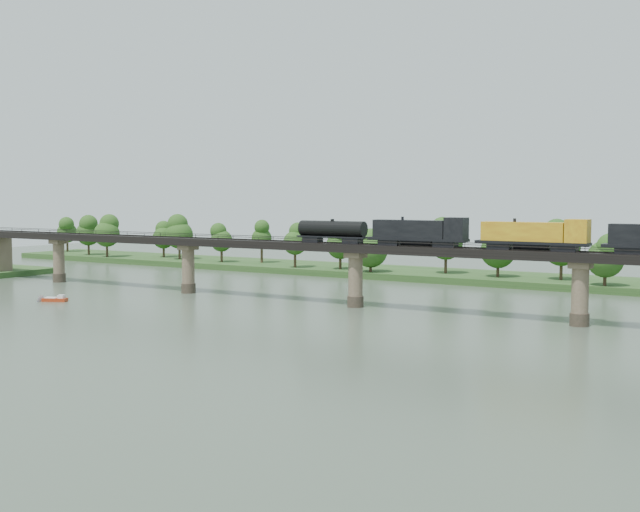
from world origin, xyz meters
The scene contains 7 objects.
ground centered at (0.00, 0.00, 0.00)m, with size 400.00×400.00×0.00m, color #374637.
far_bank centered at (0.00, 85.00, 0.80)m, with size 300.00×24.00×1.60m, color #25461C.
bridge centered at (0.00, 30.00, 5.46)m, with size 236.00×30.00×11.50m.
bridge_superstructure centered at (0.00, 30.00, 11.79)m, with size 220.00×4.90×0.75m.
far_treeline centered at (-8.21, 80.52, 8.83)m, with size 289.06×17.54×13.60m.
freight_train centered at (25.75, 30.00, 13.91)m, with size 73.42×2.86×5.05m.
motorboat centered at (-52.46, 6.07, 0.45)m, with size 4.93×3.47×1.30m.
Camera 1 is at (71.52, -95.71, 20.12)m, focal length 45.00 mm.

